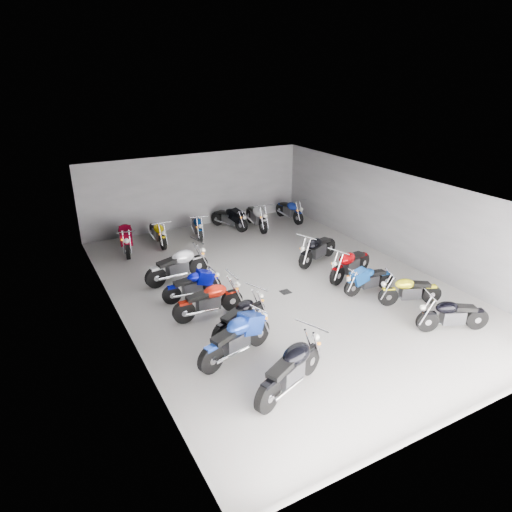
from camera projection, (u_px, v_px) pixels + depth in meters
The scene contains 23 objects.
ground at pixel (277, 286), 14.91m from camera, with size 14.00×14.00×0.00m, color gray.
wall_back at pixel (196, 190), 19.96m from camera, with size 10.00×0.10×3.20m, color slate.
wall_left at pixel (117, 272), 12.09m from camera, with size 0.10×14.00×3.20m, color slate.
wall_right at pixel (397, 217), 16.49m from camera, with size 0.10×14.00×3.20m, color slate.
ceiling at pixel (279, 190), 13.66m from camera, with size 10.00×14.00×0.04m, color black.
drain_grate at pixel (285, 292), 14.50m from camera, with size 0.32×0.32×0.01m, color black.
motorcycle_left_a at pixel (291, 369), 9.93m from camera, with size 2.20×1.05×1.02m.
motorcycle_left_b at pixel (236, 338), 11.07m from camera, with size 2.23×0.83×1.01m.
motorcycle_left_c at pixel (240, 317), 12.12m from camera, with size 1.93×0.89×0.89m.
motorcycle_left_d at pixel (209, 300), 12.94m from camera, with size 2.12×0.41×0.93m.
motorcycle_left_e at pixel (193, 285), 13.94m from camera, with size 1.90×0.37×0.83m.
motorcycle_left_f at pixel (178, 265), 15.07m from camera, with size 2.29×0.59×1.01m.
motorcycle_right_a at pixel (452, 315), 12.24m from camera, with size 1.89×0.91×0.88m.
motorcycle_right_b at pixel (410, 290), 13.60m from camera, with size 1.85×0.84×0.85m.
motorcycle_right_c at pixel (369, 279), 14.33m from camera, with size 1.86×0.39×0.82m.
motorcycle_right_d at pixel (350, 264), 15.27m from camera, with size 2.12×0.78×0.96m.
motorcycle_right_e at pixel (317, 249), 16.51m from camera, with size 2.10×0.92×0.96m.
motorcycle_back_a at pixel (126, 237), 17.46m from camera, with size 0.66×2.38×1.05m.
motorcycle_back_b at pixel (158, 233), 18.20m from camera, with size 0.40×2.03×0.89m.
motorcycle_back_c at pixel (197, 226), 19.01m from camera, with size 0.57×1.96×0.87m.
motorcycle_back_d at pixel (230, 218), 19.92m from camera, with size 0.90×1.95×0.90m.
motorcycle_back_e at pixel (257, 216), 19.98m from camera, with size 0.54×2.28×1.00m.
motorcycle_back_f at pixel (290, 210), 20.99m from camera, with size 0.42×2.06×0.91m.
Camera 1 is at (-7.00, -11.41, 6.67)m, focal length 32.00 mm.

